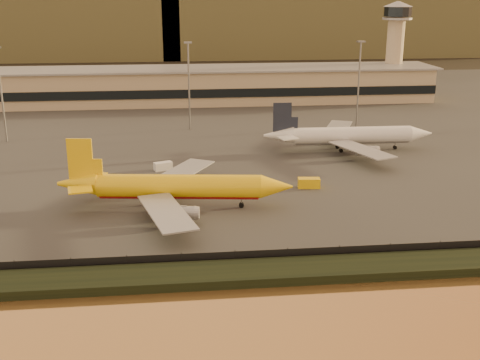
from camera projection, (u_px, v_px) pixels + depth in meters
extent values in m
plane|color=black|center=(262.00, 231.00, 103.44)|extent=(900.00, 900.00, 0.00)
cube|color=black|center=(279.00, 272.00, 87.12)|extent=(320.00, 7.00, 1.40)
cube|color=#2D2D2D|center=(220.00, 119.00, 193.43)|extent=(320.00, 220.00, 0.20)
cube|color=black|center=(275.00, 256.00, 90.73)|extent=(300.00, 0.05, 2.20)
cube|color=tan|center=(213.00, 86.00, 220.02)|extent=(160.00, 22.00, 12.00)
cube|color=black|center=(215.00, 93.00, 209.71)|extent=(160.00, 0.60, 3.00)
cube|color=gray|center=(213.00, 68.00, 218.11)|extent=(164.00, 24.00, 0.60)
cylinder|color=tan|center=(394.00, 57.00, 230.24)|extent=(6.40, 6.40, 30.00)
cylinder|color=black|center=(398.00, 11.00, 225.17)|extent=(10.40, 10.40, 3.50)
cone|color=gray|center=(398.00, 4.00, 224.34)|extent=(11.20, 11.20, 2.00)
cylinder|color=gray|center=(397.00, 19.00, 225.95)|extent=(11.20, 11.20, 0.80)
cylinder|color=slate|center=(2.00, 96.00, 159.72)|extent=(0.50, 0.50, 25.00)
cylinder|color=slate|center=(189.00, 87.00, 174.37)|extent=(0.50, 0.50, 25.00)
cube|color=slate|center=(188.00, 43.00, 170.54)|extent=(2.20, 2.20, 0.40)
cylinder|color=slate|center=(359.00, 85.00, 177.66)|extent=(0.50, 0.50, 25.00)
cube|color=slate|center=(361.00, 42.00, 173.82)|extent=(2.20, 2.20, 0.40)
cylinder|color=#E6B70C|center=(179.00, 186.00, 113.19)|extent=(31.07, 8.34, 4.44)
cylinder|color=#9F0B09|center=(179.00, 190.00, 113.43)|extent=(30.10, 7.26, 3.47)
cone|color=#E6B70C|center=(277.00, 187.00, 112.85)|extent=(6.50, 5.17, 4.44)
cone|color=#E6B70C|center=(78.00, 184.00, 113.44)|extent=(8.19, 5.39, 4.44)
cube|color=#E6B70C|center=(80.00, 159.00, 111.95)|extent=(4.71, 0.95, 7.78)
cube|color=#E6B70C|center=(93.00, 175.00, 117.54)|extent=(5.67, 5.64, 0.27)
cube|color=#E6B70C|center=(80.00, 190.00, 109.08)|extent=(4.98, 4.94, 0.27)
cube|color=gray|center=(182.00, 172.00, 124.72)|extent=(14.63, 19.69, 0.27)
cylinder|color=gray|center=(191.00, 182.00, 122.30)|extent=(5.40, 3.08, 2.44)
cube|color=gray|center=(166.00, 212.00, 102.16)|extent=(10.65, 20.11, 0.27)
cylinder|color=gray|center=(181.00, 213.00, 105.24)|extent=(5.40, 3.08, 2.44)
cylinder|color=black|center=(242.00, 205.00, 114.10)|extent=(1.07, 0.90, 0.98)
cylinder|color=slate|center=(242.00, 203.00, 113.95)|extent=(0.17, 0.17, 2.00)
cylinder|color=black|center=(162.00, 208.00, 112.47)|extent=(1.07, 0.90, 0.98)
cylinder|color=slate|center=(161.00, 206.00, 112.32)|extent=(0.17, 0.17, 2.00)
cylinder|color=black|center=(165.00, 201.00, 116.28)|extent=(1.07, 0.90, 0.98)
cylinder|color=slate|center=(164.00, 199.00, 116.13)|extent=(0.17, 0.17, 2.00)
cylinder|color=silver|center=(352.00, 135.00, 153.88)|extent=(30.48, 4.76, 4.22)
cylinder|color=gray|center=(352.00, 138.00, 154.11)|extent=(29.62, 3.82, 3.29)
cone|color=silver|center=(421.00, 134.00, 155.46)|extent=(5.99, 4.33, 4.22)
cone|color=silver|center=(279.00, 135.00, 152.14)|extent=(7.68, 4.36, 4.22)
cube|color=#1A1F2F|center=(282.00, 117.00, 150.81)|extent=(4.65, 0.42, 7.39)
cube|color=silver|center=(283.00, 130.00, 156.20)|extent=(5.30, 5.17, 0.25)
cube|color=silver|center=(288.00, 138.00, 148.18)|extent=(5.21, 5.07, 0.25)
cube|color=gray|center=(337.00, 128.00, 165.06)|extent=(12.87, 19.80, 0.25)
cylinder|color=gray|center=(347.00, 134.00, 162.89)|extent=(5.11, 2.41, 2.32)
cube|color=gray|center=(361.00, 149.00, 143.01)|extent=(12.32, 19.86, 0.25)
cylinder|color=gray|center=(366.00, 151.00, 146.25)|extent=(5.11, 2.41, 2.32)
cylinder|color=black|center=(395.00, 147.00, 155.96)|extent=(0.94, 0.76, 0.93)
cylinder|color=slate|center=(395.00, 146.00, 155.82)|extent=(0.22, 0.22, 1.90)
cylinder|color=black|center=(341.00, 151.00, 152.88)|extent=(0.94, 0.76, 0.93)
cylinder|color=slate|center=(341.00, 149.00, 152.73)|extent=(0.22, 0.22, 1.90)
cylinder|color=black|center=(337.00, 147.00, 156.49)|extent=(0.94, 0.76, 0.93)
cylinder|color=slate|center=(337.00, 145.00, 156.34)|extent=(0.22, 0.22, 1.90)
cube|color=#E6B70C|center=(309.00, 183.00, 125.45)|extent=(4.74, 2.53, 2.04)
cube|color=silver|center=(163.00, 166.00, 137.80)|extent=(4.46, 3.17, 1.83)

